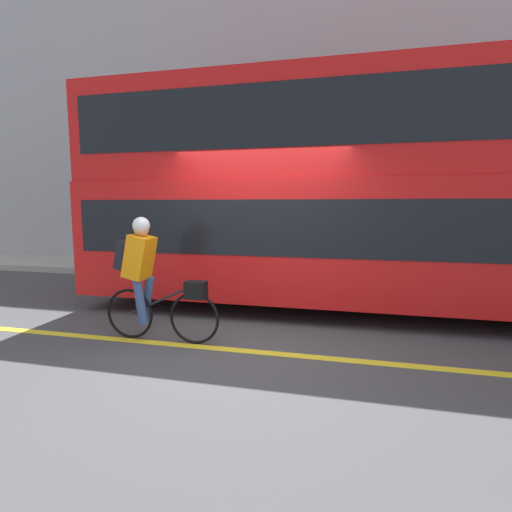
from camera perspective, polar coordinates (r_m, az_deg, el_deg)
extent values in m
plane|color=#424244|center=(4.96, -2.44, -13.08)|extent=(80.00, 80.00, 0.00)
cube|color=yellow|center=(4.91, -2.65, -13.28)|extent=(50.00, 0.14, 0.01)
cube|color=#A8A399|center=(9.74, 5.97, -2.51)|extent=(60.00, 1.98, 0.15)
cube|color=#9E9EA3|center=(11.08, 7.19, 21.61)|extent=(60.00, 0.30, 8.95)
cylinder|color=black|center=(7.35, -6.61, -2.72)|extent=(0.91, 0.30, 0.91)
cube|color=red|center=(6.81, 17.81, 2.38)|extent=(9.72, 2.57, 1.82)
cube|color=black|center=(6.79, 17.89, 4.22)|extent=(9.33, 2.59, 0.80)
cube|color=red|center=(6.88, 18.38, 16.54)|extent=(9.72, 2.46, 1.56)
cube|color=black|center=(6.90, 18.41, 17.18)|extent=(9.33, 2.48, 0.87)
torus|color=black|center=(5.08, -8.82, -8.80)|extent=(0.65, 0.04, 0.65)
torus|color=black|center=(5.48, -17.58, -7.86)|extent=(0.65, 0.04, 0.65)
cylinder|color=black|center=(5.21, -13.44, -6.12)|extent=(0.91, 0.03, 0.45)
cylinder|color=black|center=(5.37, -16.69, -5.50)|extent=(0.03, 0.03, 0.48)
cube|color=black|center=(4.98, -8.58, -4.82)|extent=(0.26, 0.16, 0.22)
cube|color=orange|center=(5.25, -16.31, -0.12)|extent=(0.37, 0.32, 0.58)
cube|color=black|center=(5.35, -18.17, 0.16)|extent=(0.21, 0.26, 0.38)
cylinder|color=#384C7A|center=(5.41, -15.25, -5.90)|extent=(0.21, 0.11, 0.59)
cylinder|color=#384C7A|center=(5.26, -16.21, -6.31)|extent=(0.19, 0.11, 0.59)
sphere|color=tan|center=(5.20, -16.07, 3.75)|extent=(0.19, 0.19, 0.19)
sphere|color=silver|center=(5.20, -16.09, 4.22)|extent=(0.21, 0.21, 0.21)
cylinder|color=#59595B|center=(11.10, -18.09, 5.21)|extent=(0.07, 0.07, 2.48)
cube|color=#1959B2|center=(11.08, -18.42, 10.42)|extent=(0.36, 0.02, 0.36)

